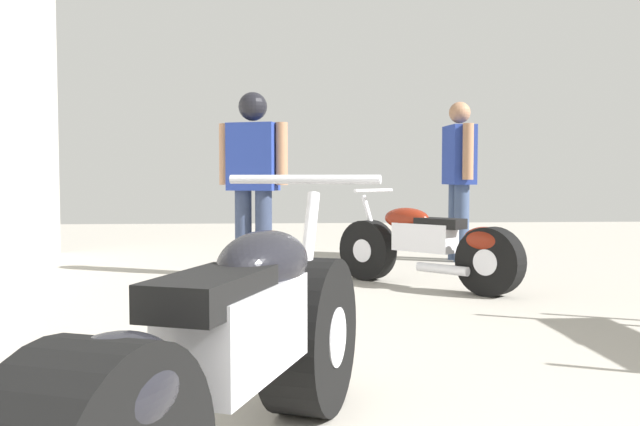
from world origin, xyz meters
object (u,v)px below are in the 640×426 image
Objects in this scene: motorcycle_black_naked at (428,246)px; motorcycle_maroon_cruiser at (232,366)px; mechanic_in_blue at (459,171)px; mechanic_with_helmet at (253,167)px.

motorcycle_maroon_cruiser is at bearing -111.21° from motorcycle_black_naked.
motorcycle_maroon_cruiser is at bearing -111.73° from mechanic_in_blue.
mechanic_with_helmet reaches higher than motorcycle_maroon_cruiser.
mechanic_in_blue reaches higher than motorcycle_black_naked.
mechanic_with_helmet is at bearing 91.04° from motorcycle_maroon_cruiser.
mechanic_with_helmet is (-1.47, 0.67, 0.67)m from motorcycle_black_naked.
motorcycle_maroon_cruiser is 5.80m from mechanic_in_blue.
mechanic_in_blue is (0.74, 1.77, 0.64)m from motorcycle_black_naked.
mechanic_in_blue reaches higher than mechanic_with_helmet.
mechanic_in_blue is at bearing 26.29° from mechanic_with_helmet.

